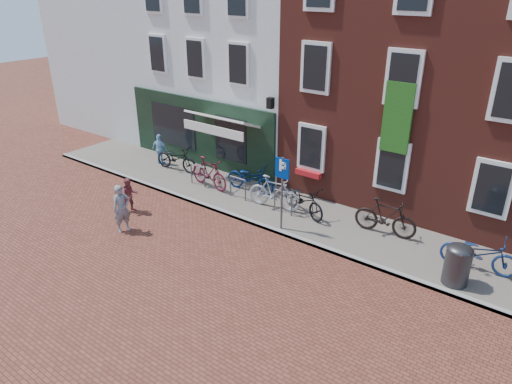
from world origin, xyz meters
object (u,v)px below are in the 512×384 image
Objects in this scene: parking_sign at (282,181)px; boy at (130,195)px; cafe_person at (160,149)px; bicycle_3 at (274,192)px; litter_bin at (458,262)px; bicycle_1 at (209,173)px; bicycle_4 at (304,200)px; bicycle_6 at (480,253)px; woman at (122,209)px; bicycle_2 at (251,178)px; bicycle_0 at (176,158)px; bicycle_5 at (385,217)px.

boy is (-5.02, -2.00, -1.15)m from parking_sign.
cafe_person is 6.50m from bicycle_3.
litter_bin is 12.96m from cafe_person.
bicycle_1 reaches higher than bicycle_4.
parking_sign is 1.21× the size of bicycle_6.
woman is at bearing 134.96° from bicycle_3.
parking_sign is at bearing 154.86° from cafe_person.
bicycle_6 is at bearing 72.35° from litter_bin.
cafe_person is 4.93m from bicycle_2.
bicycle_2 is at bearing -58.51° from bicycle_1.
bicycle_6 is (5.66, -0.03, 0.00)m from bicycle_4.
bicycle_5 is at bearing -95.51° from bicycle_0.
cafe_person is at bearing 87.29° from bicycle_1.
bicycle_0 is 1.03× the size of bicycle_3.
litter_bin is at bearing -105.28° from bicycle_2.
cafe_person is at bearing 76.20° from bicycle_3.
bicycle_4 is (7.55, -0.37, -0.13)m from cafe_person.
woman is 0.81× the size of bicycle_5.
cafe_person reaches higher than boy.
cafe_person is 10.33m from bicycle_5.
bicycle_3 is (3.97, 3.10, 0.06)m from boy.
bicycle_6 is at bearing -52.03° from woman.
parking_sign reaches higher than woman.
bicycle_2 is (3.80, 0.17, 0.00)m from bicycle_0.
boy reaches higher than bicycle_0.
bicycle_0 is (-2.27, 4.62, -0.16)m from woman.
cafe_person is at bearing 84.10° from bicycle_5.
bicycle_4 is (1.08, 0.24, -0.06)m from bicycle_3.
litter_bin is at bearing 155.29° from bicycle_6.
parking_sign is at bearing 95.85° from bicycle_6.
bicycle_1 and bicycle_3 have the same top height.
litter_bin is 5.48m from parking_sign.
bicycle_5 is 0.97× the size of bicycle_6.
litter_bin is 0.61× the size of bicycle_0.
bicycle_2 and bicycle_4 have the same top height.
bicycle_6 is at bearing -49.55° from boy.
bicycle_2 is 8.29m from bicycle_6.
parking_sign reaches higher than bicycle_2.
bicycle_2 is at bearing 145.88° from parking_sign.
bicycle_6 is at bearing -96.68° from bicycle_3.
cafe_person reaches higher than litter_bin.
bicycle_3 is at bearing 122.74° from bicycle_4.
parking_sign is 1.24× the size of bicycle_5.
bicycle_3 is 1.00× the size of bicycle_5.
parking_sign is (-5.37, -0.30, 1.04)m from litter_bin.
bicycle_0 is 1.03× the size of bicycle_1.
boy is 4.47m from cafe_person.
litter_bin is 11.83m from bicycle_0.
bicycle_3 reaches higher than bicycle_2.
parking_sign reaches higher than litter_bin.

